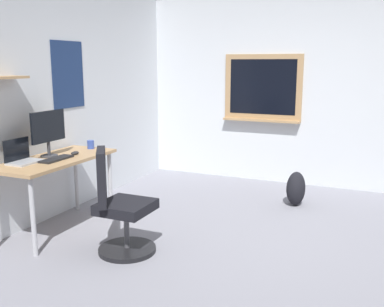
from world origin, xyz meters
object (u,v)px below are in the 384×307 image
(office_chair, at_px, (119,209))
(keyboard, at_px, (57,159))
(backpack, at_px, (296,189))
(coffee_mug, at_px, (91,145))
(monitor_primary, at_px, (48,130))
(computer_mouse, at_px, (75,153))
(laptop, at_px, (22,157))
(desk, at_px, (56,166))

(office_chair, height_order, keyboard, office_chair)
(backpack, bearing_deg, coffee_mug, 121.45)
(monitor_primary, height_order, computer_mouse, monitor_primary)
(monitor_primary, bearing_deg, office_chair, -104.56)
(backpack, bearing_deg, computer_mouse, 128.54)
(coffee_mug, height_order, backpack, coffee_mug)
(office_chair, relative_size, keyboard, 2.57)
(keyboard, distance_m, coffee_mug, 0.62)
(laptop, height_order, monitor_primary, monitor_primary)
(desk, height_order, monitor_primary, monitor_primary)
(desk, relative_size, computer_mouse, 12.52)
(keyboard, height_order, computer_mouse, computer_mouse)
(laptop, height_order, coffee_mug, laptop)
(desk, xyz_separation_m, laptop, (-0.29, 0.14, 0.14))
(desk, height_order, keyboard, keyboard)
(desk, distance_m, monitor_primary, 0.37)
(laptop, relative_size, coffee_mug, 3.37)
(computer_mouse, xyz_separation_m, backpack, (1.58, -1.98, -0.56))
(laptop, distance_m, computer_mouse, 0.55)
(computer_mouse, relative_size, backpack, 0.25)
(monitor_primary, height_order, backpack, monitor_primary)
(laptop, bearing_deg, keyboard, -43.47)
(desk, bearing_deg, office_chair, -104.06)
(laptop, relative_size, monitor_primary, 0.67)
(monitor_primary, relative_size, coffee_mug, 5.04)
(computer_mouse, bearing_deg, desk, 161.12)
(office_chair, xyz_separation_m, computer_mouse, (0.43, 0.80, 0.36))
(desk, xyz_separation_m, backpack, (1.79, -2.06, -0.46))
(office_chair, xyz_separation_m, coffee_mug, (0.77, 0.85, 0.39))
(office_chair, distance_m, keyboard, 0.89)
(office_chair, bearing_deg, desk, 75.94)
(desk, distance_m, office_chair, 0.94)
(monitor_primary, distance_m, coffee_mug, 0.58)
(desk, xyz_separation_m, office_chair, (-0.22, -0.88, -0.26))
(keyboard, distance_m, computer_mouse, 0.28)
(office_chair, distance_m, coffee_mug, 1.21)
(laptop, xyz_separation_m, coffee_mug, (0.84, -0.17, -0.01))
(keyboard, bearing_deg, laptop, 136.53)
(computer_mouse, relative_size, coffee_mug, 1.13)
(office_chair, distance_m, laptop, 1.10)
(office_chair, relative_size, computer_mouse, 9.13)
(computer_mouse, bearing_deg, backpack, -51.46)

